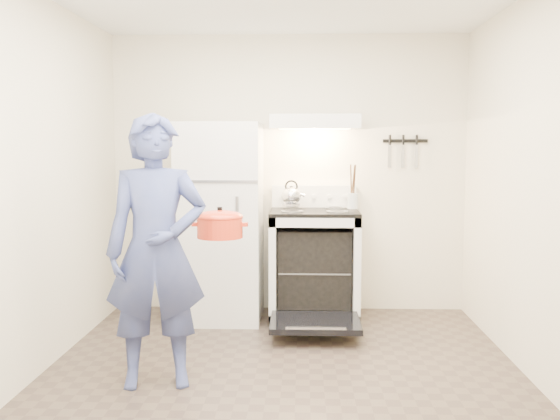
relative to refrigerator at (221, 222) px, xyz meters
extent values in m
plane|color=#493D31|center=(0.58, -1.45, -0.85)|extent=(3.60, 3.60, 0.00)
cube|color=beige|center=(0.58, 0.35, 0.40)|extent=(3.20, 0.02, 2.50)
cube|color=silver|center=(0.00, 0.00, 0.00)|extent=(0.70, 0.70, 1.70)
cube|color=silver|center=(0.81, 0.02, -0.39)|extent=(0.76, 0.65, 0.92)
cube|color=black|center=(0.81, 0.02, 0.09)|extent=(0.76, 0.65, 0.03)
cube|color=silver|center=(0.81, 0.31, 0.20)|extent=(0.76, 0.07, 0.20)
cube|color=black|center=(0.81, -0.57, -0.72)|extent=(0.70, 0.54, 0.04)
cube|color=slate|center=(0.81, 0.02, -0.41)|extent=(0.60, 0.52, 0.01)
cube|color=silver|center=(0.81, 0.10, 0.86)|extent=(0.76, 0.50, 0.12)
cube|color=black|center=(1.63, 0.33, 0.70)|extent=(0.40, 0.02, 0.03)
cylinder|color=#92724C|center=(0.83, 0.02, -0.40)|extent=(0.37, 0.37, 0.02)
cylinder|color=silver|center=(1.13, -0.10, 0.20)|extent=(0.11, 0.11, 0.13)
imported|color=navy|center=(-0.20, -1.55, 0.00)|extent=(0.69, 0.52, 1.70)
camera|label=1|loc=(0.71, -5.34, 0.65)|focal=40.00mm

